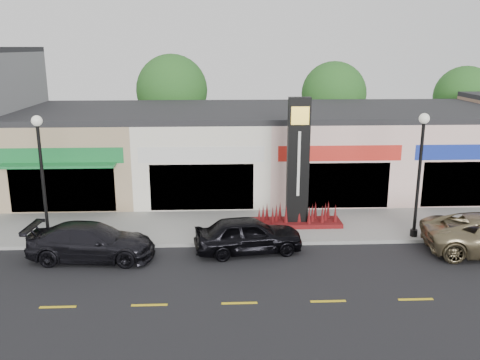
{
  "coord_description": "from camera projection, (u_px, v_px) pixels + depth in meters",
  "views": [
    {
      "loc": [
        -0.65,
        -18.35,
        8.33
      ],
      "look_at": [
        0.33,
        4.0,
        2.42
      ],
      "focal_mm": 38.0,
      "sensor_mm": 36.0,
      "label": 1
    }
  ],
  "objects": [
    {
      "name": "tree_rear_mid",
      "position": [
        334.0,
        94.0,
        37.81
      ],
      "size": [
        4.8,
        4.8,
        7.29
      ],
      "color": "#382619",
      "rests_on": "ground"
    },
    {
      "name": "ground",
      "position": [
        236.0,
        266.0,
        19.88
      ],
      "size": [
        120.0,
        120.0,
        0.0
      ],
      "primitive_type": "plane",
      "color": "black",
      "rests_on": "ground"
    },
    {
      "name": "tree_rear_east",
      "position": [
        465.0,
        97.0,
        38.3
      ],
      "size": [
        4.6,
        4.6,
        6.94
      ],
      "color": "#382619",
      "rests_on": "ground"
    },
    {
      "name": "shop_pink_e",
      "position": [
        434.0,
        147.0,
        30.88
      ],
      "size": [
        7.0,
        10.01,
        4.8
      ],
      "color": "beige",
      "rests_on": "ground"
    },
    {
      "name": "shop_cream",
      "position": [
        204.0,
        149.0,
        30.29
      ],
      "size": [
        7.0,
        10.01,
        4.8
      ],
      "color": "silver",
      "rests_on": "ground"
    },
    {
      "name": "shop_beige",
      "position": [
        85.0,
        150.0,
        29.98
      ],
      "size": [
        7.0,
        10.85,
        4.8
      ],
      "color": "tan",
      "rests_on": "ground"
    },
    {
      "name": "shop_pink_w",
      "position": [
        320.0,
        148.0,
        30.58
      ],
      "size": [
        7.0,
        10.01,
        4.8
      ],
      "color": "beige",
      "rests_on": "ground"
    },
    {
      "name": "curb",
      "position": [
        234.0,
        244.0,
        21.89
      ],
      "size": [
        52.0,
        0.2,
        0.15
      ],
      "primitive_type": "cube",
      "color": "gray",
      "rests_on": "ground"
    },
    {
      "name": "sidewalk",
      "position": [
        233.0,
        226.0,
        24.06
      ],
      "size": [
        52.0,
        4.3,
        0.15
      ],
      "primitive_type": "cube",
      "color": "gray",
      "rests_on": "ground"
    },
    {
      "name": "lamp_east_near",
      "position": [
        420.0,
        163.0,
        21.75
      ],
      "size": [
        0.44,
        0.44,
        5.47
      ],
      "color": "black",
      "rests_on": "sidewalk"
    },
    {
      "name": "pylon_sign",
      "position": [
        297.0,
        181.0,
        23.48
      ],
      "size": [
        4.2,
        1.3,
        6.0
      ],
      "color": "#5B0F12",
      "rests_on": "sidewalk"
    },
    {
      "name": "lamp_west_near",
      "position": [
        42.0,
        167.0,
        21.07
      ],
      "size": [
        0.44,
        0.44,
        5.47
      ],
      "color": "black",
      "rests_on": "sidewalk"
    },
    {
      "name": "tree_rear_west",
      "position": [
        172.0,
        90.0,
        37.22
      ],
      "size": [
        5.2,
        5.2,
        7.83
      ],
      "color": "#382619",
      "rests_on": "ground"
    },
    {
      "name": "car_dark_sedan",
      "position": [
        91.0,
        242.0,
        20.36
      ],
      "size": [
        2.42,
        5.18,
        1.46
      ],
      "primitive_type": "imported",
      "rotation": [
        0.0,
        0.0,
        1.5
      ],
      "color": "black",
      "rests_on": "ground"
    },
    {
      "name": "car_black_sedan",
      "position": [
        248.0,
        235.0,
        21.06
      ],
      "size": [
        2.42,
        4.67,
        1.52
      ],
      "primitive_type": "imported",
      "rotation": [
        0.0,
        0.0,
        1.72
      ],
      "color": "black",
      "rests_on": "ground"
    }
  ]
}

